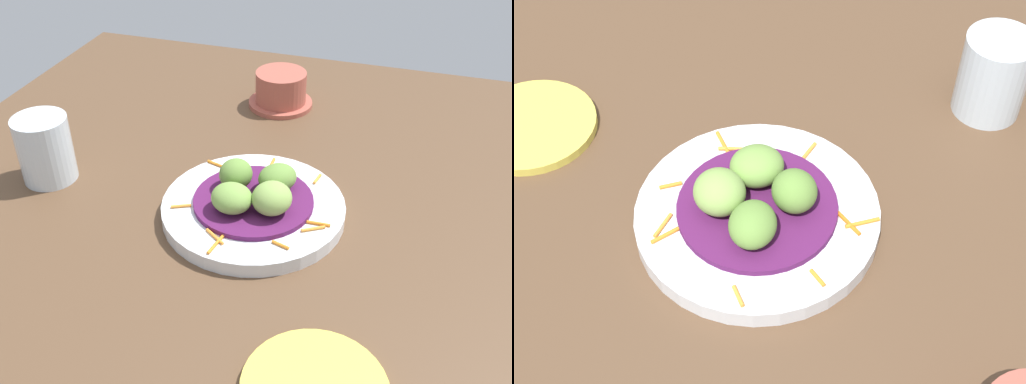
% 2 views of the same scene
% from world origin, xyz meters
% --- Properties ---
extents(table_surface, '(1.10, 1.10, 0.02)m').
position_xyz_m(table_surface, '(0.00, 0.00, 0.01)').
color(table_surface, brown).
rests_on(table_surface, ground).
extents(main_plate, '(0.24, 0.24, 0.02)m').
position_xyz_m(main_plate, '(0.01, 0.02, 0.03)').
color(main_plate, silver).
rests_on(main_plate, table_surface).
extents(cabbage_bed, '(0.16, 0.16, 0.01)m').
position_xyz_m(cabbage_bed, '(0.01, 0.02, 0.04)').
color(cabbage_bed, '#51194C').
rests_on(cabbage_bed, main_plate).
extents(carrot_garnish, '(0.22, 0.20, 0.00)m').
position_xyz_m(carrot_garnish, '(0.01, 0.02, 0.04)').
color(carrot_garnish, orange).
rests_on(carrot_garnish, main_plate).
extents(guac_scoop_left, '(0.06, 0.07, 0.04)m').
position_xyz_m(guac_scoop_left, '(-0.02, 0.04, 0.06)').
color(guac_scoop_left, '#759E47').
rests_on(guac_scoop_left, cabbage_bed).
extents(guac_scoop_center, '(0.06, 0.06, 0.04)m').
position_xyz_m(guac_scoop_center, '(-0.01, -0.01, 0.07)').
color(guac_scoop_center, '#84A851').
rests_on(guac_scoop_center, cabbage_bed).
extents(guac_scoop_right, '(0.07, 0.07, 0.04)m').
position_xyz_m(guac_scoop_right, '(0.04, 0.00, 0.06)').
color(guac_scoop_right, olive).
rests_on(guac_scoop_right, cabbage_bed).
extents(guac_scoop_back, '(0.06, 0.05, 0.04)m').
position_xyz_m(guac_scoop_back, '(0.03, 0.05, 0.07)').
color(guac_scoop_back, olive).
rests_on(guac_scoop_back, cabbage_bed).
extents(side_plate_small, '(0.14, 0.14, 0.01)m').
position_xyz_m(side_plate_small, '(-0.23, -0.12, 0.03)').
color(side_plate_small, '#E0CC4C').
rests_on(side_plate_small, table_surface).
extents(water_glass, '(0.08, 0.08, 0.10)m').
position_xyz_m(water_glass, '(0.01, 0.33, 0.07)').
color(water_glass, silver).
rests_on(water_glass, table_surface).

